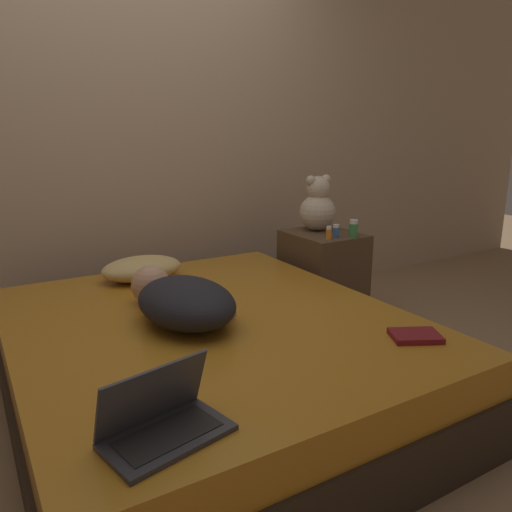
{
  "coord_description": "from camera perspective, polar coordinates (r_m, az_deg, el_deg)",
  "views": [
    {
      "loc": [
        -0.89,
        -1.89,
        1.24
      ],
      "look_at": [
        0.38,
        0.24,
        0.6
      ],
      "focal_mm": 35.0,
      "sensor_mm": 36.0,
      "label": 1
    }
  ],
  "objects": [
    {
      "name": "pillow",
      "position": [
        2.83,
        -12.91,
        -1.39
      ],
      "size": [
        0.44,
        0.3,
        0.13
      ],
      "color": "tan",
      "rests_on": "bed"
    },
    {
      "name": "book",
      "position": [
        2.12,
        17.75,
        -8.69
      ],
      "size": [
        0.23,
        0.21,
        0.02
      ],
      "rotation": [
        0.0,
        0.0,
        -0.48
      ],
      "color": "maroon",
      "rests_on": "bed"
    },
    {
      "name": "wall_back",
      "position": [
        3.25,
        -15.56,
        14.97
      ],
      "size": [
        8.0,
        0.06,
        2.6
      ],
      "color": "tan",
      "rests_on": "ground_plane"
    },
    {
      "name": "bottle_green",
      "position": [
        3.14,
        11.08,
        3.1
      ],
      "size": [
        0.06,
        0.06,
        0.11
      ],
      "color": "#3D8E4C",
      "rests_on": "nightstand"
    },
    {
      "name": "ground_plane",
      "position": [
        2.43,
        -5.09,
        -16.37
      ],
      "size": [
        12.0,
        12.0,
        0.0
      ],
      "primitive_type": "plane",
      "color": "#937551"
    },
    {
      "name": "laptop",
      "position": [
        1.45,
        -10.67,
        -17.98
      ],
      "size": [
        0.37,
        0.26,
        0.2
      ],
      "rotation": [
        0.0,
        0.0,
        0.22
      ],
      "color": "#333338",
      "rests_on": "bed"
    },
    {
      "name": "teddy_bear",
      "position": [
        3.29,
        7.06,
        5.64
      ],
      "size": [
        0.24,
        0.24,
        0.36
      ],
      "color": "beige",
      "rests_on": "nightstand"
    },
    {
      "name": "nightstand",
      "position": [
        3.31,
        7.6,
        -2.34
      ],
      "size": [
        0.41,
        0.48,
        0.59
      ],
      "color": "brown",
      "rests_on": "ground_plane"
    },
    {
      "name": "bottle_blue",
      "position": [
        3.11,
        9.12,
        2.83
      ],
      "size": [
        0.04,
        0.04,
        0.08
      ],
      "color": "#3866B2",
      "rests_on": "nightstand"
    },
    {
      "name": "bed",
      "position": [
        2.33,
        -5.21,
        -11.94
      ],
      "size": [
        1.67,
        1.92,
        0.42
      ],
      "color": "#2D2319",
      "rests_on": "ground_plane"
    },
    {
      "name": "bottle_orange",
      "position": [
        3.04,
        8.32,
        2.62
      ],
      "size": [
        0.03,
        0.03,
        0.08
      ],
      "color": "orange",
      "rests_on": "nightstand"
    },
    {
      "name": "person_lying",
      "position": [
        2.19,
        -8.53,
        -4.96
      ],
      "size": [
        0.43,
        0.71,
        0.2
      ],
      "rotation": [
        0.0,
        0.0,
        0.12
      ],
      "color": "black",
      "rests_on": "bed"
    }
  ]
}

